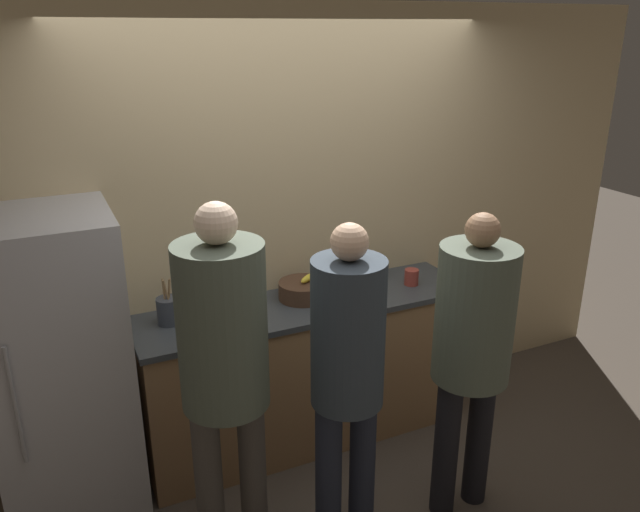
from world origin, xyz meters
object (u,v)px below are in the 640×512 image
object	(u,v)px
cup_red	(411,277)
person_right	(472,339)
person_center	(347,365)
fruit_bowl	(303,290)
bottle_red	(339,273)
person_left	(224,355)
refrigerator	(61,374)
bottle_clear	(380,269)
utensil_crock	(168,310)

from	to	relation	value
cup_red	person_right	bearing A→B (deg)	-103.71
person_right	cup_red	xyz separation A→B (m)	(0.21, 0.87, -0.03)
person_center	fruit_bowl	size ratio (longest dim) A/B	5.80
person_right	bottle_red	size ratio (longest dim) A/B	11.80
person_center	bottle_red	bearing A→B (deg)	64.94
cup_red	person_center	bearing A→B (deg)	-137.19
person_center	person_left	bearing A→B (deg)	165.04
person_left	person_right	bearing A→B (deg)	-9.43
refrigerator	bottle_clear	world-z (taller)	refrigerator
bottle_clear	fruit_bowl	bearing A→B (deg)	-171.76
person_left	utensil_crock	distance (m)	0.79
person_right	fruit_bowl	bearing A→B (deg)	116.73
person_left	cup_red	distance (m)	1.57
person_left	person_center	bearing A→B (deg)	-14.96
bottle_clear	utensil_crock	bearing A→B (deg)	-176.78
refrigerator	person_left	bearing A→B (deg)	-44.07
utensil_crock	fruit_bowl	bearing A→B (deg)	-0.44
person_left	bottle_clear	distance (m)	1.55
person_center	utensil_crock	distance (m)	1.11
refrigerator	person_center	bearing A→B (deg)	-33.18
bottle_clear	person_center	bearing A→B (deg)	-127.12
person_left	bottle_red	xyz separation A→B (m)	(1.03, 0.91, -0.12)
bottle_clear	refrigerator	bearing A→B (deg)	-173.79
refrigerator	person_center	distance (m)	1.44
person_right	bottle_red	bearing A→B (deg)	98.78
utensil_crock	bottle_red	world-z (taller)	utensil_crock
refrigerator	fruit_bowl	bearing A→B (deg)	5.35
refrigerator	cup_red	distance (m)	2.09
refrigerator	fruit_bowl	xyz separation A→B (m)	(1.38, 0.13, 0.15)
refrigerator	person_right	distance (m)	2.06
person_right	utensil_crock	bearing A→B (deg)	142.78
person_center	utensil_crock	xyz separation A→B (m)	(-0.62, 0.92, 0.01)
refrigerator	person_left	xyz separation A→B (m)	(0.66, -0.64, 0.28)
fruit_bowl	refrigerator	bearing A→B (deg)	-174.65
refrigerator	person_right	size ratio (longest dim) A/B	1.00
refrigerator	utensil_crock	world-z (taller)	refrigerator
fruit_bowl	person_center	bearing A→B (deg)	-101.03
person_left	refrigerator	bearing A→B (deg)	135.93
person_right	bottle_clear	distance (m)	1.06
utensil_crock	cup_red	size ratio (longest dim) A/B	2.60
person_center	bottle_red	xyz separation A→B (m)	(0.49, 1.06, -0.01)
fruit_bowl	bottle_clear	world-z (taller)	bottle_clear
person_center	bottle_red	size ratio (longest dim) A/B	11.97
refrigerator	utensil_crock	distance (m)	0.62
person_right	cup_red	bearing A→B (deg)	76.29
bottle_clear	cup_red	world-z (taller)	bottle_clear
person_center	bottle_red	distance (m)	1.17
refrigerator	person_center	size ratio (longest dim) A/B	0.99
refrigerator	utensil_crock	xyz separation A→B (m)	(0.58, 0.14, 0.18)
fruit_bowl	utensil_crock	distance (m)	0.80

